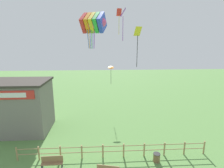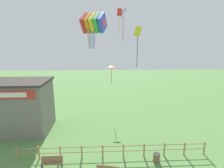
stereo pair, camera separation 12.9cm
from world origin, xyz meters
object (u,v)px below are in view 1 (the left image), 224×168
at_px(park_bench_by_building, 52,162).
at_px(kite_rainbow_parafoil, 93,23).
at_px(kite_yellow_diamond, 138,39).
at_px(kite_purple_streamer, 123,18).
at_px(trash_bin, 157,158).
at_px(kite_orange_delta, 111,68).
at_px(seaside_building, 20,106).
at_px(kite_red_diamond, 119,17).

height_order(park_bench_by_building, kite_rainbow_parafoil, kite_rainbow_parafoil).
height_order(park_bench_by_building, kite_yellow_diamond, kite_yellow_diamond).
distance_m(park_bench_by_building, kite_purple_streamer, 14.55).
height_order(trash_bin, kite_orange_delta, kite_orange_delta).
height_order(kite_purple_streamer, kite_orange_delta, kite_purple_streamer).
relative_size(kite_rainbow_parafoil, kite_yellow_diamond, 1.07).
height_order(seaside_building, trash_bin, seaside_building).
bearing_deg(park_bench_by_building, kite_rainbow_parafoil, 63.67).
bearing_deg(park_bench_by_building, kite_yellow_diamond, 22.60).
xyz_separation_m(kite_purple_streamer, kite_red_diamond, (0.14, 5.51, 0.92)).
bearing_deg(seaside_building, kite_orange_delta, 28.11).
distance_m(kite_rainbow_parafoil, kite_purple_streamer, 3.39).
bearing_deg(park_bench_by_building, trash_bin, 1.48).
relative_size(kite_purple_streamer, kite_red_diamond, 0.97).
bearing_deg(park_bench_by_building, kite_orange_delta, 66.18).
distance_m(seaside_building, kite_rainbow_parafoil, 12.65).
distance_m(kite_rainbow_parafoil, kite_yellow_diamond, 5.80).
height_order(seaside_building, kite_yellow_diamond, kite_yellow_diamond).
distance_m(trash_bin, kite_orange_delta, 14.16).
distance_m(trash_bin, kite_rainbow_parafoil, 14.62).
relative_size(park_bench_by_building, kite_yellow_diamond, 0.50).
bearing_deg(kite_orange_delta, trash_bin, -74.88).
xyz_separation_m(seaside_building, kite_red_diamond, (11.79, 3.98, 10.42)).
xyz_separation_m(trash_bin, kite_rainbow_parafoil, (-5.49, 6.60, 11.83)).
bearing_deg(kite_rainbow_parafoil, kite_red_diamond, 51.42).
xyz_separation_m(trash_bin, kite_red_diamond, (-2.37, 10.50, 13.04)).
bearing_deg(kite_rainbow_parafoil, kite_orange_delta, 69.31).
bearing_deg(kite_orange_delta, kite_red_diamond, -62.17).
relative_size(park_bench_by_building, kite_purple_streamer, 0.57).
relative_size(park_bench_by_building, kite_orange_delta, 0.65).
bearing_deg(park_bench_by_building, kite_red_diamond, 58.82).
bearing_deg(trash_bin, park_bench_by_building, -178.52).
distance_m(trash_bin, kite_purple_streamer, 13.35).
bearing_deg(kite_orange_delta, kite_yellow_diamond, -78.63).
distance_m(seaside_building, kite_red_diamond, 16.23).
relative_size(seaside_building, kite_purple_streamer, 2.16).
relative_size(trash_bin, kite_orange_delta, 0.29).
relative_size(kite_rainbow_parafoil, kite_orange_delta, 1.41).
bearing_deg(kite_rainbow_parafoil, park_bench_by_building, -116.33).
bearing_deg(kite_yellow_diamond, trash_bin, -63.55).
bearing_deg(trash_bin, kite_orange_delta, 105.12).
bearing_deg(kite_yellow_diamond, seaside_building, 163.96).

